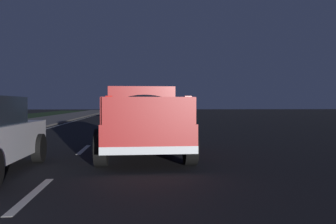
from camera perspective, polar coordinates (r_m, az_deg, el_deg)
ground at (r=28.25m, az=-7.95°, el=-1.63°), size 144.00×144.00×0.00m
sidewalk_shoulder at (r=29.13m, az=-19.22°, el=-1.48°), size 108.00×4.00×0.12m
lane_markings at (r=30.41m, az=-12.55°, el=-1.44°), size 108.00×3.54×0.01m
pickup_truck at (r=10.53m, az=-3.84°, el=-1.02°), size 5.49×2.41×1.87m
sedan_black at (r=42.60m, az=-4.31°, el=0.38°), size 4.42×2.06×1.54m
sedan_tan at (r=33.13m, az=-4.52°, el=0.15°), size 4.45×2.10×1.54m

